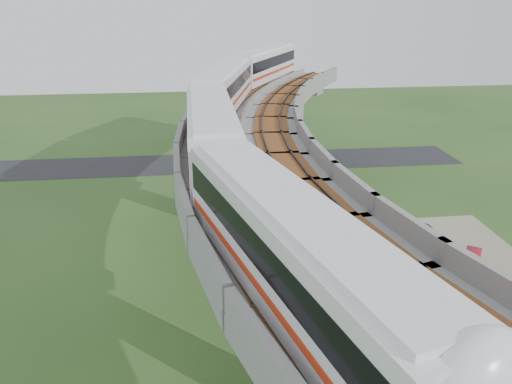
% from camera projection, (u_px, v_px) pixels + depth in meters
% --- Properties ---
extents(ground, '(160.00, 160.00, 0.00)m').
position_uv_depth(ground, '(247.00, 294.00, 35.65)').
color(ground, '#2F4F1F').
rests_on(ground, ground).
extents(dirt_lot, '(18.00, 26.00, 0.04)m').
position_uv_depth(dirt_lot, '(446.00, 297.00, 35.29)').
color(dirt_lot, gray).
rests_on(dirt_lot, ground).
extents(asphalt_road, '(60.00, 8.00, 0.03)m').
position_uv_depth(asphalt_road, '(224.00, 162.00, 63.31)').
color(asphalt_road, '#232326').
rests_on(asphalt_road, ground).
extents(viaduct, '(19.58, 73.98, 11.40)m').
position_uv_depth(viaduct, '(304.00, 173.00, 32.70)').
color(viaduct, '#99968E').
rests_on(viaduct, ground).
extents(metro_train, '(13.40, 61.03, 3.64)m').
position_uv_depth(metro_train, '(247.00, 106.00, 36.49)').
color(metro_train, silver).
rests_on(metro_train, ground).
extents(fence, '(3.87, 38.73, 1.50)m').
position_uv_depth(fence, '(380.00, 277.00, 36.41)').
color(fence, '#2D382D').
rests_on(fence, ground).
extents(tree_0, '(2.10, 2.10, 2.54)m').
position_uv_depth(tree_0, '(331.00, 165.00, 57.17)').
color(tree_0, '#382314').
rests_on(tree_0, ground).
extents(tree_1, '(2.81, 2.81, 3.64)m').
position_uv_depth(tree_1, '(316.00, 179.00, 50.74)').
color(tree_1, '#382314').
rests_on(tree_1, ground).
extents(tree_2, '(2.26, 2.26, 2.78)m').
position_uv_depth(tree_2, '(321.00, 203.00, 46.43)').
color(tree_2, '#382314').
rests_on(tree_2, ground).
extents(tree_3, '(2.35, 2.35, 3.17)m').
position_uv_depth(tree_3, '(311.00, 217.00, 42.71)').
color(tree_3, '#382314').
rests_on(tree_3, ground).
extents(tree_4, '(2.46, 2.46, 2.69)m').
position_uv_depth(tree_4, '(317.00, 248.00, 38.65)').
color(tree_4, '#382314').
rests_on(tree_4, ground).
extents(tree_5, '(2.48, 2.48, 2.96)m').
position_uv_depth(tree_5, '(344.00, 280.00, 33.90)').
color(tree_5, '#382314').
rests_on(tree_5, ground).
extents(tree_6, '(2.03, 2.03, 2.74)m').
position_uv_depth(tree_6, '(384.00, 335.00, 28.43)').
color(tree_6, '#382314').
rests_on(tree_6, ground).
extents(car_red, '(2.80, 3.41, 1.09)m').
position_uv_depth(car_red, '(472.00, 258.00, 39.36)').
color(car_red, '#A60F24').
rests_on(car_red, dirt_lot).
extents(car_dark, '(4.68, 3.36, 1.26)m').
position_uv_depth(car_dark, '(412.00, 229.00, 43.94)').
color(car_dark, black).
rests_on(car_dark, dirt_lot).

